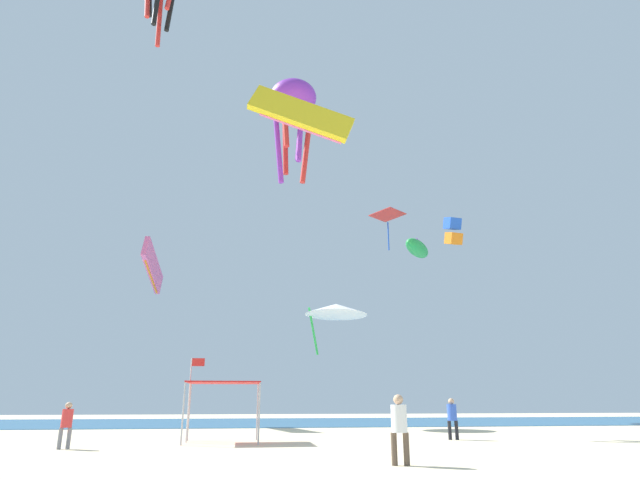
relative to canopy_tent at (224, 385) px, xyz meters
name	(u,v)px	position (x,y,z in m)	size (l,w,h in m)	color
ground	(337,455)	(4.07, -5.62, -2.44)	(110.00, 110.00, 0.10)	beige
ocean_strip	(280,422)	(4.07, 21.74, -2.38)	(110.00, 19.49, 0.03)	#28608C
canopy_tent	(224,385)	(0.00, 0.00, 0.00)	(3.18, 2.71, 2.53)	#B2B2B7
person_near_tent	(399,423)	(5.26, -9.18, -1.28)	(0.50, 0.45, 1.90)	brown
person_leftmost	(452,415)	(10.59, 0.16, -1.31)	(0.49, 0.44, 1.84)	black
person_central	(67,421)	(-5.69, -2.46, -1.41)	(0.43, 0.40, 1.68)	slate
banner_flag	(191,391)	(-1.43, 0.18, -0.24)	(0.61, 0.06, 3.56)	silver
kite_parafoil_pink	(153,267)	(-6.43, 16.02, 9.20)	(0.85, 5.72, 3.45)	pink
kite_octopus_purple	(293,103)	(3.44, 6.83, 18.83)	(4.40, 4.40, 7.48)	purple
kite_diamond_red	(388,217)	(13.22, 18.73, 15.29)	(3.46, 3.46, 3.46)	red
kite_box_blue	(453,231)	(17.10, 13.51, 12.40)	(1.26, 1.44, 2.46)	blue
kite_delta_white	(336,309)	(7.10, 11.39, 5.45)	(6.11, 6.11, 3.48)	white
kite_inflatable_green	(417,248)	(17.07, 22.25, 13.48)	(4.33, 5.10, 1.88)	green
kite_parafoil_yellow	(301,115)	(3.44, 1.22, 14.62)	(6.05, 1.31, 3.68)	yellow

